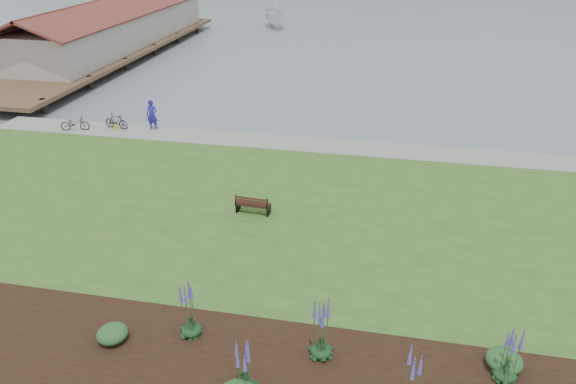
% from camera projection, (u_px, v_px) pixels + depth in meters
% --- Properties ---
extents(ground, '(600.00, 600.00, 0.00)m').
position_uv_depth(ground, '(238.00, 206.00, 23.44)').
color(ground, slate).
rests_on(ground, ground).
extents(lawn, '(34.00, 20.00, 0.40)m').
position_uv_depth(lawn, '(225.00, 224.00, 21.61)').
color(lawn, '#30591F').
rests_on(lawn, ground).
extents(shoreline_path, '(34.00, 2.20, 0.03)m').
position_uv_depth(shoreline_path, '(271.00, 142.00, 29.25)').
color(shoreline_path, gray).
rests_on(shoreline_path, lawn).
extents(garden_bed, '(24.00, 4.40, 0.04)m').
position_uv_depth(garden_bed, '(244.00, 371.00, 14.21)').
color(garden_bed, black).
rests_on(garden_bed, lawn).
extents(pier_pavilion, '(8.00, 36.00, 5.40)m').
position_uv_depth(pier_pavilion, '(116.00, 27.00, 49.56)').
color(pier_pavilion, '#4C3826').
rests_on(pier_pavilion, ground).
extents(park_bench, '(1.47, 0.67, 0.89)m').
position_uv_depth(park_bench, '(253.00, 204.00, 21.80)').
color(park_bench, '#311B13').
rests_on(park_bench, lawn).
extents(person, '(0.81, 0.58, 2.15)m').
position_uv_depth(person, '(152.00, 112.00, 30.54)').
color(person, '#2A229D').
rests_on(person, lawn).
extents(bicycle_a, '(1.02, 1.78, 0.88)m').
position_uv_depth(bicycle_a, '(75.00, 124.00, 30.68)').
color(bicycle_a, black).
rests_on(bicycle_a, lawn).
extents(bicycle_b, '(0.72, 1.64, 0.96)m').
position_uv_depth(bicycle_b, '(116.00, 121.00, 30.93)').
color(bicycle_b, black).
rests_on(bicycle_b, lawn).
extents(sailboat, '(12.55, 12.63, 24.90)m').
position_uv_depth(sailboat, '(275.00, 28.00, 64.08)').
color(sailboat, silver).
rests_on(sailboat, ground).
extents(pannier, '(0.26, 0.31, 0.28)m').
position_uv_depth(pannier, '(116.00, 127.00, 30.97)').
color(pannier, '#C4CB17').
rests_on(pannier, lawn).
extents(echium_0, '(0.62, 0.62, 1.86)m').
position_uv_depth(echium_0, '(243.00, 368.00, 13.25)').
color(echium_0, '#123218').
rests_on(echium_0, garden_bed).
extents(echium_1, '(0.62, 0.62, 2.38)m').
position_uv_depth(echium_1, '(322.00, 327.00, 14.24)').
color(echium_1, '#123218').
rests_on(echium_1, garden_bed).
extents(echium_3, '(0.62, 0.62, 2.10)m').
position_uv_depth(echium_3, '(510.00, 355.00, 13.57)').
color(echium_3, '#123218').
rests_on(echium_3, garden_bed).
extents(echium_4, '(0.62, 0.62, 2.30)m').
position_uv_depth(echium_4, '(189.00, 309.00, 15.03)').
color(echium_4, '#123218').
rests_on(echium_4, garden_bed).
extents(shrub_0, '(0.92, 0.92, 0.46)m').
position_uv_depth(shrub_0, '(112.00, 334.00, 15.15)').
color(shrub_0, '#1E4C21').
rests_on(shrub_0, garden_bed).
extents(shrub_2, '(1.00, 1.00, 0.50)m').
position_uv_depth(shrub_2, '(504.00, 361.00, 14.19)').
color(shrub_2, '#1E4C21').
rests_on(shrub_2, garden_bed).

